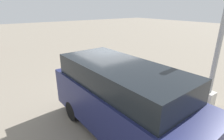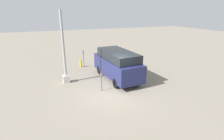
% 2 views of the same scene
% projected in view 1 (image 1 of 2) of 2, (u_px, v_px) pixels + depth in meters
% --- Properties ---
extents(ground_plane, '(80.00, 80.00, 0.00)m').
position_uv_depth(ground_plane, '(111.00, 94.00, 7.69)').
color(ground_plane, gray).
extents(parking_meter_near, '(0.22, 0.15, 1.33)m').
position_uv_depth(parking_meter_near, '(131.00, 74.00, 7.26)').
color(parking_meter_near, '#4C4C4C').
rests_on(parking_meter_near, ground).
extents(lamp_post, '(0.44, 0.44, 5.09)m').
position_uv_depth(lamp_post, '(215.00, 64.00, 6.31)').
color(lamp_post, beige).
rests_on(lamp_post, ground).
extents(parked_van, '(5.07, 2.08, 2.18)m').
position_uv_depth(parked_van, '(122.00, 98.00, 4.96)').
color(parked_van, navy).
rests_on(parked_van, ground).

